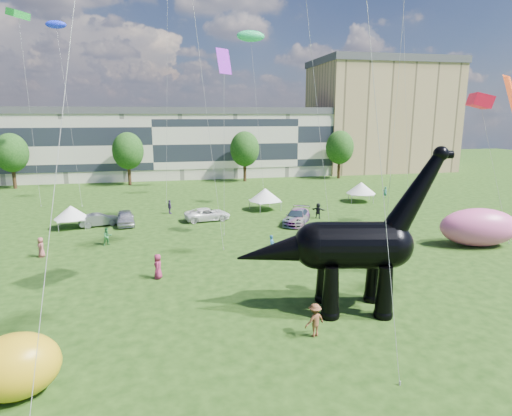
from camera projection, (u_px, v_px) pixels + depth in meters
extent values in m
plane|color=#16330C|center=(274.00, 321.00, 24.89)|extent=(220.00, 220.00, 0.00)
cube|color=beige|center=(154.00, 146.00, 81.29)|extent=(78.00, 11.00, 12.00)
cube|color=tan|center=(380.00, 118.00, 92.71)|extent=(28.00, 18.00, 22.00)
cylinder|color=#382314|center=(14.00, 179.00, 69.22)|extent=(0.56, 0.56, 3.20)
ellipsoid|color=#14380F|center=(11.00, 150.00, 68.21)|extent=(5.20, 5.20, 6.24)
cylinder|color=#382314|center=(130.00, 176.00, 72.83)|extent=(0.56, 0.56, 3.20)
ellipsoid|color=#14380F|center=(128.00, 148.00, 71.82)|extent=(5.20, 5.20, 6.24)
cylinder|color=#382314|center=(245.00, 172.00, 76.83)|extent=(0.56, 0.56, 3.20)
ellipsoid|color=#14380F|center=(245.00, 146.00, 75.83)|extent=(5.20, 5.20, 6.24)
cylinder|color=#382314|center=(339.00, 170.00, 80.44)|extent=(0.56, 0.56, 3.20)
ellipsoid|color=#14380F|center=(340.00, 145.00, 79.43)|extent=(5.20, 5.20, 6.24)
cone|color=black|center=(331.00, 292.00, 25.00)|extent=(1.28, 1.28, 3.16)
sphere|color=black|center=(330.00, 314.00, 25.30)|extent=(1.16, 1.16, 1.16)
cone|color=black|center=(324.00, 278.00, 27.26)|extent=(1.28, 1.28, 3.16)
sphere|color=black|center=(323.00, 298.00, 27.56)|extent=(1.16, 1.16, 1.16)
cone|color=black|center=(384.00, 292.00, 25.04)|extent=(1.28, 1.28, 3.16)
sphere|color=black|center=(383.00, 314.00, 25.34)|extent=(1.16, 1.16, 1.16)
cone|color=black|center=(373.00, 277.00, 27.30)|extent=(1.28, 1.28, 3.16)
sphere|color=black|center=(372.00, 298.00, 27.60)|extent=(1.16, 1.16, 1.16)
cylinder|color=black|center=(353.00, 245.00, 25.61)|extent=(4.88, 3.64, 2.84)
sphere|color=black|center=(317.00, 245.00, 25.58)|extent=(2.84, 2.84, 2.84)
sphere|color=black|center=(390.00, 245.00, 25.64)|extent=(2.74, 2.74, 2.74)
cone|color=black|center=(415.00, 195.00, 25.00)|extent=(4.19, 2.31, 5.57)
sphere|color=black|center=(441.00, 154.00, 24.50)|extent=(0.88, 0.88, 0.88)
cylinder|color=black|center=(446.00, 155.00, 24.52)|extent=(0.81, 0.60, 0.46)
cone|color=black|center=(280.00, 251.00, 25.63)|extent=(5.89, 3.24, 3.09)
imported|color=silver|center=(125.00, 218.00, 46.50)|extent=(2.36, 4.77, 1.57)
imported|color=slate|center=(99.00, 220.00, 46.01)|extent=(4.43, 2.67, 1.38)
imported|color=white|center=(207.00, 214.00, 48.40)|extent=(5.44, 3.12, 1.43)
imported|color=#595960|center=(297.00, 217.00, 46.90)|extent=(4.67, 5.93, 1.61)
cube|color=white|center=(265.00, 201.00, 53.75)|extent=(3.83, 3.83, 0.13)
cone|color=white|center=(265.00, 194.00, 53.57)|extent=(4.85, 4.85, 1.56)
cylinder|color=#999999|center=(260.00, 209.00, 51.95)|extent=(0.06, 0.06, 1.15)
cylinder|color=#999999|center=(281.00, 206.00, 53.24)|extent=(0.06, 0.06, 1.15)
cylinder|color=#999999|center=(250.00, 204.00, 54.50)|extent=(0.06, 0.06, 1.15)
cylinder|color=#999999|center=(270.00, 202.00, 55.79)|extent=(0.06, 0.06, 1.15)
cube|color=silver|center=(361.00, 194.00, 58.82)|extent=(3.81, 3.81, 0.12)
cone|color=silver|center=(361.00, 188.00, 58.64)|extent=(4.83, 4.83, 1.54)
cylinder|color=#999999|center=(352.00, 199.00, 57.63)|extent=(0.06, 0.06, 1.13)
cylinder|color=#999999|center=(373.00, 200.00, 57.43)|extent=(0.06, 0.06, 1.13)
cylinder|color=#999999|center=(349.00, 196.00, 60.44)|extent=(0.06, 0.06, 1.13)
cylinder|color=#999999|center=(369.00, 196.00, 60.24)|extent=(0.06, 0.06, 1.13)
cube|color=white|center=(72.00, 219.00, 45.19)|extent=(3.15, 3.15, 0.11)
cone|color=white|center=(71.00, 212.00, 45.03)|extent=(3.99, 3.99, 1.37)
cylinder|color=#999999|center=(58.00, 227.00, 43.68)|extent=(0.05, 0.05, 1.00)
cylinder|color=#999999|center=(85.00, 225.00, 44.59)|extent=(0.05, 0.05, 1.00)
cylinder|color=#999999|center=(60.00, 222.00, 46.00)|extent=(0.05, 0.05, 1.00)
cylinder|color=#999999|center=(85.00, 219.00, 46.91)|extent=(0.05, 0.05, 1.00)
ellipsoid|color=pink|center=(479.00, 227.00, 38.82)|extent=(7.58, 4.92, 3.49)
ellipsoid|color=gold|center=(16.00, 366.00, 17.97)|extent=(4.11, 3.45, 2.79)
imported|color=#2D716B|center=(385.00, 192.00, 61.75)|extent=(0.60, 0.41, 1.59)
imported|color=#8E2349|center=(158.00, 266.00, 31.17)|extent=(0.72, 0.99, 1.86)
imported|color=#A55452|center=(41.00, 247.00, 35.88)|extent=(0.88, 1.00, 1.72)
imported|color=brown|center=(315.00, 320.00, 23.01)|extent=(1.36, 1.04, 1.86)
imported|color=#442B62|center=(170.00, 207.00, 51.70)|extent=(0.73, 1.08, 1.71)
imported|color=black|center=(318.00, 211.00, 49.45)|extent=(1.63, 1.48, 1.81)
imported|color=#398F49|center=(107.00, 236.00, 39.17)|extent=(1.02, 0.97, 1.67)
imported|color=#21567B|center=(272.00, 245.00, 36.49)|extent=(0.72, 0.76, 1.74)
imported|color=#9D682A|center=(344.00, 238.00, 38.20)|extent=(1.15, 1.41, 1.90)
plane|color=#E43F0C|center=(511.00, 95.00, 30.23)|extent=(2.94, 2.46, 2.78)
ellipsoid|color=#1526E2|center=(56.00, 25.00, 56.93)|extent=(2.68, 2.78, 1.04)
ellipsoid|color=#1BB25C|center=(251.00, 36.00, 60.39)|extent=(3.93, 4.20, 1.55)
cube|color=#F9102F|center=(480.00, 101.00, 40.68)|extent=(3.28, 4.11, 1.51)
cube|color=green|center=(18.00, 14.00, 54.50)|extent=(2.52, 3.19, 1.19)
plane|color=purple|center=(224.00, 61.00, 42.18)|extent=(2.23, 1.95, 2.44)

